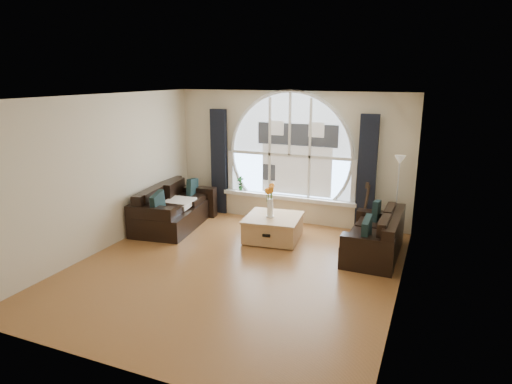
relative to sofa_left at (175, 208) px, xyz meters
name	(u,v)px	position (x,y,z in m)	size (l,w,h in m)	color
ground	(234,268)	(2.00, -1.40, -0.40)	(5.00, 5.50, 0.01)	brown
ceiling	(232,97)	(2.00, -1.40, 2.30)	(5.00, 5.50, 0.01)	silver
wall_back	(290,157)	(2.00, 1.35, 0.95)	(5.00, 0.01, 2.70)	beige
wall_front	(112,250)	(2.00, -4.15, 0.95)	(5.00, 0.01, 2.70)	beige
wall_left	(103,173)	(-0.50, -1.40, 0.95)	(0.01, 5.50, 2.70)	beige
wall_right	(404,205)	(4.50, -1.40, 0.95)	(0.01, 5.50, 2.70)	beige
attic_slope	(387,128)	(4.20, -1.40, 1.95)	(0.92, 5.50, 0.72)	silver
arched_window	(290,144)	(2.00, 1.32, 1.23)	(2.60, 0.06, 2.15)	silver
window_sill	(288,197)	(2.00, 1.25, 0.11)	(2.90, 0.22, 0.08)	white
window_frame	(290,144)	(2.00, 1.29, 1.23)	(2.76, 0.08, 2.15)	white
neighbor_house	(297,151)	(2.15, 1.31, 1.10)	(1.70, 0.02, 1.50)	silver
curtain_left	(219,162)	(0.40, 1.23, 0.75)	(0.35, 0.12, 2.30)	black
curtain_right	(367,174)	(3.60, 1.23, 0.75)	(0.35, 0.12, 2.30)	black
sofa_left	(175,208)	(0.00, 0.00, 0.00)	(0.94, 1.87, 0.83)	black
sofa_right	(374,233)	(3.96, 0.02, 0.00)	(0.83, 1.66, 0.74)	black
coffee_chest	(273,227)	(2.11, 0.07, -0.15)	(1.00, 1.00, 0.49)	tan
throw_blanket	(179,203)	(0.09, 0.02, 0.10)	(0.55, 0.55, 0.10)	silver
vase_flowers	(270,197)	(2.06, 0.02, 0.44)	(0.24, 0.24, 0.70)	white
floor_lamp	(397,198)	(4.21, 0.96, 0.40)	(0.24, 0.24, 1.60)	#B2B2B2
guitar	(367,208)	(3.66, 1.03, 0.13)	(0.36, 0.24, 1.06)	olive
potted_plant	(240,183)	(0.89, 1.25, 0.31)	(0.17, 0.11, 0.32)	#1E6023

